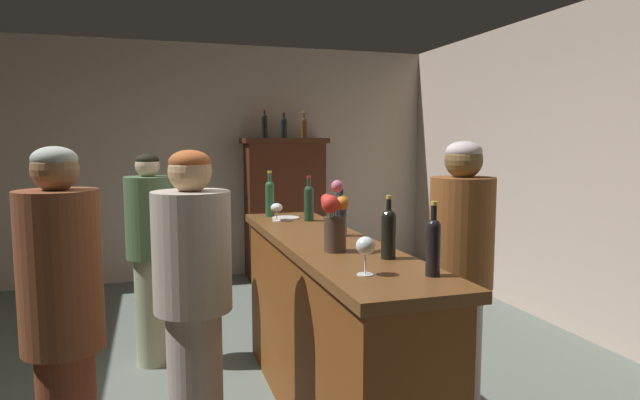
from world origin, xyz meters
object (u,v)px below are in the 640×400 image
at_px(wine_glass_front, 365,247).
at_px(wine_glass_mid, 277,209).
at_px(bartender, 460,275).
at_px(wine_bottle_malbec, 270,196).
at_px(patron_tall, 63,328).
at_px(display_bottle_center, 304,127).
at_px(patron_near_entrance, 150,251).
at_px(flower_arrangement, 334,219).
at_px(display_cabinet, 285,205).
at_px(patron_in_grey, 193,297).
at_px(cheese_plate, 286,218).
at_px(bar_counter, 326,330).
at_px(display_bottle_midleft, 284,126).
at_px(wine_bottle_riesling, 309,201).
at_px(wine_bottle_syrah, 433,244).
at_px(wine_bottle_pinot, 341,213).
at_px(wine_bottle_merlot, 389,231).
at_px(display_bottle_left, 265,125).

height_order(wine_glass_front, wine_glass_mid, wine_glass_front).
bearing_deg(wine_glass_front, bartender, 32.68).
height_order(wine_bottle_malbec, wine_glass_mid, wine_bottle_malbec).
xyz_separation_m(wine_bottle_malbec, patron_tall, (-1.18, -1.61, -0.33)).
bearing_deg(bartender, wine_glass_front, 24.09).
bearing_deg(display_bottle_center, patron_near_entrance, -128.46).
distance_m(wine_bottle_malbec, bartender, 1.59).
bearing_deg(flower_arrangement, display_cabinet, 80.31).
bearing_deg(patron_in_grey, cheese_plate, 23.94).
relative_size(display_cabinet, bartender, 1.02).
bearing_deg(bar_counter, wine_glass_mid, 98.30).
height_order(wine_glass_front, display_bottle_midleft, display_bottle_midleft).
bearing_deg(wine_bottle_riesling, wine_glass_mid, 167.46).
height_order(patron_tall, bartender, bartender).
xyz_separation_m(wine_bottle_malbec, display_bottle_center, (0.92, 2.36, 0.58)).
distance_m(wine_bottle_syrah, flower_arrangement, 0.63).
distance_m(patron_near_entrance, patron_tall, 1.78).
bearing_deg(patron_near_entrance, patron_in_grey, -22.95).
relative_size(display_cabinet, display_bottle_midleft, 5.49).
xyz_separation_m(wine_bottle_malbec, wine_glass_front, (0.01, -1.84, -0.03)).
bearing_deg(flower_arrangement, display_bottle_center, 76.75).
xyz_separation_m(wine_bottle_pinot, wine_glass_front, (-0.21, -0.91, -0.02)).
height_order(wine_bottle_riesling, wine_glass_mid, wine_bottle_riesling).
height_order(cheese_plate, display_bottle_center, display_bottle_center).
xyz_separation_m(wine_glass_front, patron_in_grey, (-0.66, 0.60, -0.32)).
bearing_deg(bar_counter, patron_in_grey, -163.62).
height_order(wine_glass_mid, patron_in_grey, patron_in_grey).
height_order(wine_bottle_merlot, patron_in_grey, patron_in_grey).
bearing_deg(patron_in_grey, wine_bottle_riesling, 15.49).
height_order(wine_bottle_syrah, wine_bottle_merlot, wine_bottle_syrah).
distance_m(wine_bottle_merlot, patron_near_entrance, 2.06).
bearing_deg(wine_bottle_pinot, bartender, -38.16).
distance_m(wine_glass_mid, display_bottle_midleft, 2.77).
xyz_separation_m(flower_arrangement, cheese_plate, (0.04, 1.20, -0.16)).
xyz_separation_m(bar_counter, patron_in_grey, (-0.76, -0.22, 0.33)).
relative_size(flower_arrangement, display_bottle_center, 1.14).
xyz_separation_m(patron_tall, bartender, (1.95, 0.26, 0.01)).
height_order(wine_glass_mid, patron_tall, patron_tall).
xyz_separation_m(flower_arrangement, patron_tall, (-1.22, -0.26, -0.35)).
distance_m(wine_bottle_merlot, wine_glass_mid, 1.36).
xyz_separation_m(bar_counter, display_bottle_midleft, (0.57, 3.38, 1.26)).
bearing_deg(display_cabinet, bartender, -88.56).
xyz_separation_m(wine_glass_front, patron_near_entrance, (-0.87, 1.98, -0.35)).
bearing_deg(display_bottle_center, cheese_plate, -108.39).
distance_m(display_bottle_center, patron_near_entrance, 3.01).
bearing_deg(display_bottle_center, wine_bottle_syrah, -98.53).
bearing_deg(display_bottle_left, display_bottle_center, 0.00).
distance_m(wine_bottle_pinot, wine_bottle_malbec, 0.96).
bearing_deg(display_bottle_left, wine_bottle_syrah, -92.27).
xyz_separation_m(wine_glass_front, wine_glass_mid, (-0.02, 1.60, -0.03)).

